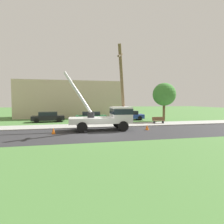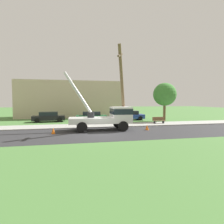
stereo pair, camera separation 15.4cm
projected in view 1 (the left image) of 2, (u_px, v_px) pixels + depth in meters
The scene contains 14 objects.
ground_plane at pixel (88, 120), 28.68m from camera, with size 120.00×120.00×0.00m, color #477538.
road_asphalt at pixel (100, 134), 16.99m from camera, with size 80.00×7.13×0.01m, color #2B2B2D.
sidewalk_strip at pixel (93, 126), 22.05m from camera, with size 80.00×3.26×0.10m, color #9E9E99.
utility_truck at pixel (108, 116), 19.07m from camera, with size 6.76×3.20×5.98m.
leaning_utility_pole at pixel (122, 87), 19.70m from camera, with size 1.85×3.31×8.62m.
traffic_cone_ahead at pixel (147, 127), 19.06m from camera, with size 0.36×0.36×0.56m, color orange.
traffic_cone_behind at pixel (53, 131), 16.77m from camera, with size 0.36×0.36×0.56m, color orange.
traffic_cone_curbside at pixel (121, 125), 20.68m from camera, with size 0.36×0.36×0.56m, color orange.
parked_sedan_black at pixel (48, 117), 26.29m from camera, with size 4.50×2.19×1.42m.
parked_sedan_green at pixel (91, 116), 26.97m from camera, with size 4.49×2.17×1.42m.
parked_sedan_blue at pixel (129, 115), 28.96m from camera, with size 4.51×2.20×1.42m.
park_bench at pixel (158, 120), 23.89m from camera, with size 1.60×0.45×0.90m.
roadside_tree_near at pixel (164, 95), 27.21m from camera, with size 3.33×3.33×5.56m.
lowrise_building_backdrop at pixel (70, 99), 34.21m from camera, with size 18.00×6.00×6.40m, color #C6B293.
Camera 1 is at (-2.58, -16.67, 3.01)m, focal length 30.00 mm.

